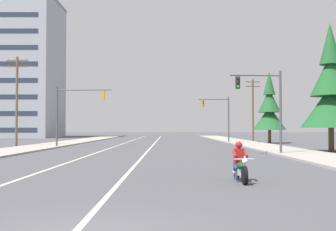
{
  "coord_description": "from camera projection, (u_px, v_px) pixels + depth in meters",
  "views": [
    {
      "loc": [
        1.57,
        -7.55,
        1.95
      ],
      "look_at": [
        1.68,
        19.57,
        2.79
      ],
      "focal_mm": 44.22,
      "sensor_mm": 36.0,
      "label": 1
    }
  ],
  "objects": [
    {
      "name": "motorcycle_with_rider",
      "position": [
        238.0,
        166.0,
        15.09
      ],
      "size": [
        0.7,
        2.19,
        1.46
      ],
      "color": "black",
      "rests_on": "ground"
    },
    {
      "name": "traffic_signal_mid_right",
      "position": [
        218.0,
        113.0,
        55.62
      ],
      "size": [
        4.12,
        0.37,
        6.2
      ],
      "color": "#47474C",
      "rests_on": "ground"
    },
    {
      "name": "lane_stripe_center",
      "position": [
        153.0,
        144.0,
        52.46
      ],
      "size": [
        0.16,
        100.0,
        0.01
      ],
      "primitive_type": "cube",
      "color": "beige",
      "rests_on": "ground"
    },
    {
      "name": "apartment_building_far_left_block",
      "position": [
        9.0,
        68.0,
        88.82
      ],
      "size": [
        20.21,
        16.14,
        29.64
      ],
      "color": "#999EA8",
      "rests_on": "ground"
    },
    {
      "name": "lane_stripe_left",
      "position": [
        122.0,
        144.0,
        52.44
      ],
      "size": [
        0.16,
        100.0,
        0.01
      ],
      "primitive_type": "cube",
      "color": "beige",
      "rests_on": "ground"
    },
    {
      "name": "conifer_tree_right_verge_far",
      "position": [
        268.0,
        110.0,
        53.91
      ],
      "size": [
        4.27,
        4.27,
        9.4
      ],
      "color": "#4C3828",
      "rests_on": "ground"
    },
    {
      "name": "sidewalk_kerb_right",
      "position": [
        253.0,
        145.0,
        47.51
      ],
      "size": [
        4.4,
        110.0,
        0.14
      ],
      "primitive_type": "cube",
      "color": "#9E998E",
      "rests_on": "ground"
    },
    {
      "name": "sidewalk_kerb_left",
      "position": [
        53.0,
        145.0,
        47.42
      ],
      "size": [
        4.4,
        110.0,
        0.14
      ],
      "primitive_type": "cube",
      "color": "#9E998E",
      "rests_on": "ground"
    },
    {
      "name": "utility_pole_left_near",
      "position": [
        15.0,
        98.0,
        44.64
      ],
      "size": [
        2.32,
        0.26,
        9.71
      ],
      "color": "brown",
      "rests_on": "ground"
    },
    {
      "name": "conifer_tree_right_verge_near",
      "position": [
        329.0,
        92.0,
        34.47
      ],
      "size": [
        4.9,
        4.9,
        10.79
      ],
      "color": "#4C3828",
      "rests_on": "ground"
    },
    {
      "name": "traffic_signal_near_left",
      "position": [
        71.0,
        107.0,
        42.02
      ],
      "size": [
        5.69,
        0.54,
        6.2
      ],
      "color": "#47474C",
      "rests_on": "ground"
    },
    {
      "name": "utility_pole_right_far",
      "position": [
        251.0,
        108.0,
        60.53
      ],
      "size": [
        2.1,
        0.26,
        9.15
      ],
      "color": "brown",
      "rests_on": "ground"
    },
    {
      "name": "traffic_signal_near_right",
      "position": [
        265.0,
        100.0,
        30.49
      ],
      "size": [
        3.84,
        0.53,
        6.2
      ],
      "color": "#47474C",
      "rests_on": "ground"
    }
  ]
}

